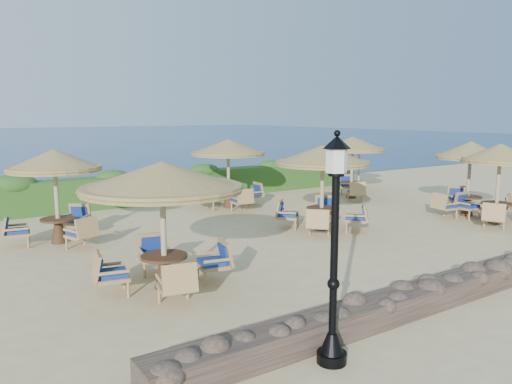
{
  "coord_description": "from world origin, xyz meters",
  "views": [
    {
      "loc": [
        -9.51,
        -11.87,
        3.6
      ],
      "look_at": [
        -1.38,
        0.33,
        1.3
      ],
      "focal_mm": 35.0,
      "sensor_mm": 36.0,
      "label": 1
    }
  ],
  "objects_px": {
    "cafe_set_1": "(322,171)",
    "cafe_set_2": "(499,170)",
    "cafe_set_6": "(470,166)",
    "cafe_set_3": "(55,178)",
    "lamp_post": "(334,260)",
    "cafe_set_5": "(352,152)",
    "cafe_set_4": "(228,160)",
    "extra_parasol": "(360,144)",
    "cafe_set_0": "(162,196)"
  },
  "relations": [
    {
      "from": "cafe_set_1",
      "to": "cafe_set_2",
      "type": "bearing_deg",
      "value": -25.36
    },
    {
      "from": "cafe_set_6",
      "to": "cafe_set_3",
      "type": "bearing_deg",
      "value": 162.58
    },
    {
      "from": "lamp_post",
      "to": "cafe_set_5",
      "type": "xyz_separation_m",
      "value": [
        10.47,
        10.32,
        0.46
      ]
    },
    {
      "from": "cafe_set_2",
      "to": "cafe_set_4",
      "type": "xyz_separation_m",
      "value": [
        -5.87,
        7.42,
        0.03
      ]
    },
    {
      "from": "cafe_set_2",
      "to": "cafe_set_6",
      "type": "height_order",
      "value": "same"
    },
    {
      "from": "extra_parasol",
      "to": "cafe_set_1",
      "type": "distance_m",
      "value": 8.98
    },
    {
      "from": "cafe_set_1",
      "to": "cafe_set_2",
      "type": "height_order",
      "value": "same"
    },
    {
      "from": "cafe_set_0",
      "to": "cafe_set_4",
      "type": "distance_m",
      "value": 9.11
    },
    {
      "from": "extra_parasol",
      "to": "cafe_set_5",
      "type": "height_order",
      "value": "cafe_set_5"
    },
    {
      "from": "cafe_set_6",
      "to": "cafe_set_2",
      "type": "bearing_deg",
      "value": -107.4
    },
    {
      "from": "extra_parasol",
      "to": "cafe_set_3",
      "type": "height_order",
      "value": "cafe_set_3"
    },
    {
      "from": "cafe_set_1",
      "to": "cafe_set_3",
      "type": "bearing_deg",
      "value": 158.3
    },
    {
      "from": "cafe_set_4",
      "to": "cafe_set_5",
      "type": "distance_m",
      "value": 5.6
    },
    {
      "from": "lamp_post",
      "to": "cafe_set_6",
      "type": "bearing_deg",
      "value": 25.25
    },
    {
      "from": "cafe_set_4",
      "to": "cafe_set_5",
      "type": "height_order",
      "value": "same"
    },
    {
      "from": "cafe_set_0",
      "to": "cafe_set_2",
      "type": "relative_size",
      "value": 1.2
    },
    {
      "from": "extra_parasol",
      "to": "cafe_set_2",
      "type": "distance_m",
      "value": 8.22
    },
    {
      "from": "cafe_set_4",
      "to": "cafe_set_5",
      "type": "bearing_deg",
      "value": -11.12
    },
    {
      "from": "cafe_set_5",
      "to": "cafe_set_0",
      "type": "bearing_deg",
      "value": -151.84
    },
    {
      "from": "cafe_set_2",
      "to": "cafe_set_4",
      "type": "bearing_deg",
      "value": 128.37
    },
    {
      "from": "extra_parasol",
      "to": "cafe_set_5",
      "type": "relative_size",
      "value": 0.86
    },
    {
      "from": "lamp_post",
      "to": "cafe_set_6",
      "type": "relative_size",
      "value": 1.21
    },
    {
      "from": "extra_parasol",
      "to": "cafe_set_2",
      "type": "relative_size",
      "value": 0.87
    },
    {
      "from": "cafe_set_0",
      "to": "cafe_set_2",
      "type": "bearing_deg",
      "value": -1.64
    },
    {
      "from": "cafe_set_2",
      "to": "cafe_set_5",
      "type": "distance_m",
      "value": 6.35
    },
    {
      "from": "cafe_set_2",
      "to": "cafe_set_3",
      "type": "bearing_deg",
      "value": 156.71
    },
    {
      "from": "cafe_set_3",
      "to": "cafe_set_6",
      "type": "xyz_separation_m",
      "value": [
        13.02,
        -4.09,
        -0.05
      ]
    },
    {
      "from": "extra_parasol",
      "to": "cafe_set_3",
      "type": "distance_m",
      "value": 14.58
    },
    {
      "from": "cafe_set_4",
      "to": "lamp_post",
      "type": "bearing_deg",
      "value": -113.62
    },
    {
      "from": "cafe_set_3",
      "to": "cafe_set_6",
      "type": "relative_size",
      "value": 1.0
    },
    {
      "from": "cafe_set_1",
      "to": "cafe_set_5",
      "type": "xyz_separation_m",
      "value": [
        4.99,
        3.79,
        0.15
      ]
    },
    {
      "from": "cafe_set_1",
      "to": "cafe_set_4",
      "type": "distance_m",
      "value": 4.9
    },
    {
      "from": "cafe_set_5",
      "to": "cafe_set_6",
      "type": "distance_m",
      "value": 5.07
    },
    {
      "from": "lamp_post",
      "to": "cafe_set_4",
      "type": "bearing_deg",
      "value": 66.38
    },
    {
      "from": "cafe_set_0",
      "to": "cafe_set_1",
      "type": "height_order",
      "value": "same"
    },
    {
      "from": "extra_parasol",
      "to": "cafe_set_2",
      "type": "height_order",
      "value": "cafe_set_2"
    },
    {
      "from": "lamp_post",
      "to": "cafe_set_0",
      "type": "height_order",
      "value": "lamp_post"
    },
    {
      "from": "extra_parasol",
      "to": "cafe_set_2",
      "type": "xyz_separation_m",
      "value": [
        -1.75,
        -8.02,
        -0.36
      ]
    },
    {
      "from": "cafe_set_3",
      "to": "cafe_set_5",
      "type": "xyz_separation_m",
      "value": [
        12.22,
        0.91,
        0.16
      ]
    },
    {
      "from": "cafe_set_0",
      "to": "cafe_set_6",
      "type": "distance_m",
      "value": 12.07
    },
    {
      "from": "cafe_set_1",
      "to": "cafe_set_5",
      "type": "bearing_deg",
      "value": 37.23
    },
    {
      "from": "cafe_set_6",
      "to": "cafe_set_4",
      "type": "bearing_deg",
      "value": 135.98
    },
    {
      "from": "cafe_set_3",
      "to": "cafe_set_4",
      "type": "height_order",
      "value": "same"
    },
    {
      "from": "lamp_post",
      "to": "cafe_set_1",
      "type": "height_order",
      "value": "lamp_post"
    },
    {
      "from": "extra_parasol",
      "to": "cafe_set_0",
      "type": "distance_m",
      "value": 15.41
    },
    {
      "from": "cafe_set_6",
      "to": "cafe_set_1",
      "type": "bearing_deg",
      "value": 168.21
    },
    {
      "from": "lamp_post",
      "to": "cafe_set_5",
      "type": "bearing_deg",
      "value": 44.57
    },
    {
      "from": "extra_parasol",
      "to": "cafe_set_3",
      "type": "bearing_deg",
      "value": -169.74
    },
    {
      "from": "lamp_post",
      "to": "cafe_set_2",
      "type": "bearing_deg",
      "value": 20.14
    },
    {
      "from": "cafe_set_0",
      "to": "cafe_set_6",
      "type": "xyz_separation_m",
      "value": [
        12.02,
        1.01,
        -0.14
      ]
    }
  ]
}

